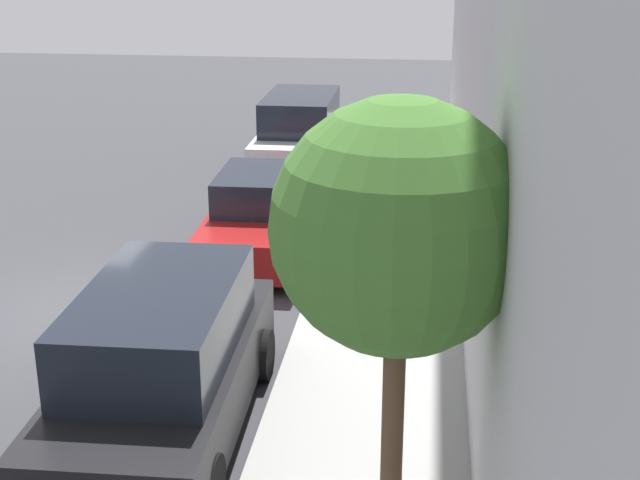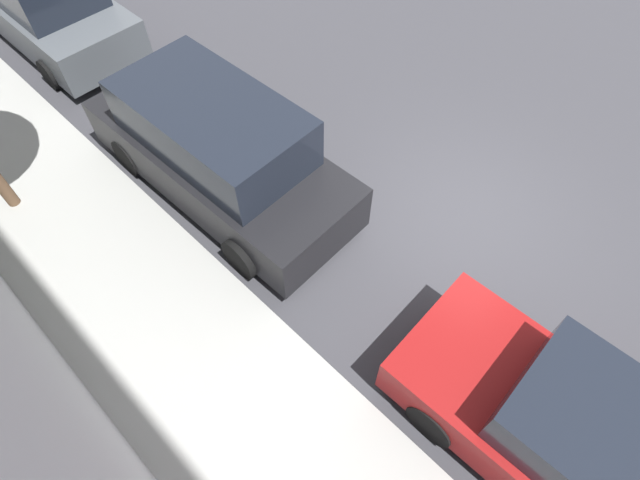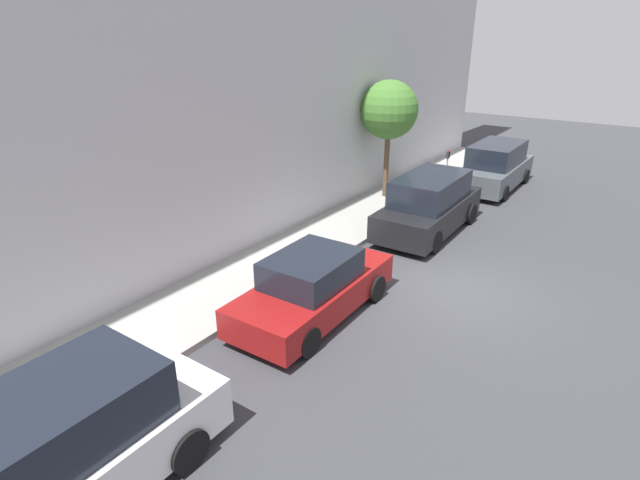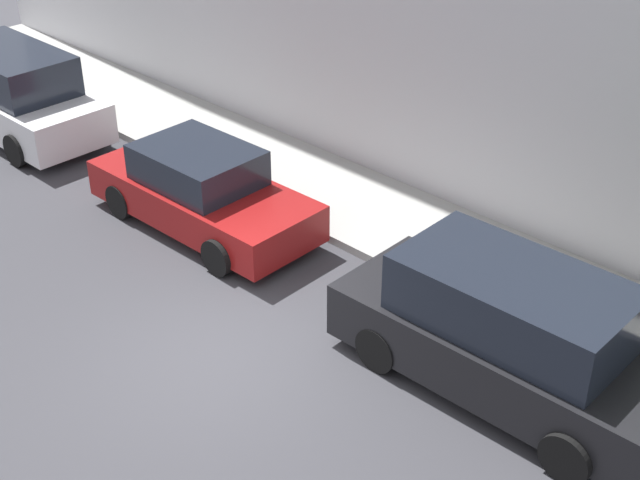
# 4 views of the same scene
# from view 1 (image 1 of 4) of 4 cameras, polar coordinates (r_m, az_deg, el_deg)

# --- Properties ---
(ground_plane) EXTENTS (60.00, 60.00, 0.00)m
(ground_plane) POSITION_cam_1_polar(r_m,az_deg,el_deg) (14.79, -14.90, -4.42)
(ground_plane) COLOR #38383D
(sidewalk) EXTENTS (2.49, 32.00, 0.15)m
(sidewalk) POSITION_cam_1_polar(r_m,az_deg,el_deg) (13.76, 3.83, -5.27)
(sidewalk) COLOR #9E9E99
(sidewalk) RESTS_ON ground_plane
(parked_minivan_second) EXTENTS (2.03, 4.95, 1.90)m
(parked_minivan_second) POSITION_cam_1_polar(r_m,az_deg,el_deg) (10.78, -10.01, -7.84)
(parked_minivan_second) COLOR black
(parked_minivan_second) RESTS_ON ground_plane
(parked_sedan_third) EXTENTS (1.92, 4.54, 1.54)m
(parked_sedan_third) POSITION_cam_1_polar(r_m,az_deg,el_deg) (16.69, -3.71, 1.60)
(parked_sedan_third) COLOR maroon
(parked_sedan_third) RESTS_ON ground_plane
(parked_minivan_fourth) EXTENTS (2.02, 4.92, 1.90)m
(parked_minivan_fourth) POSITION_cam_1_polar(r_m,az_deg,el_deg) (22.60, -1.25, 6.84)
(parked_minivan_fourth) COLOR silver
(parked_minivan_fourth) RESTS_ON ground_plane
(street_tree) EXTENTS (2.16, 2.16, 4.40)m
(street_tree) POSITION_cam_1_polar(r_m,az_deg,el_deg) (7.32, 5.05, 0.72)
(street_tree) COLOR brown
(street_tree) RESTS_ON sidewalk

